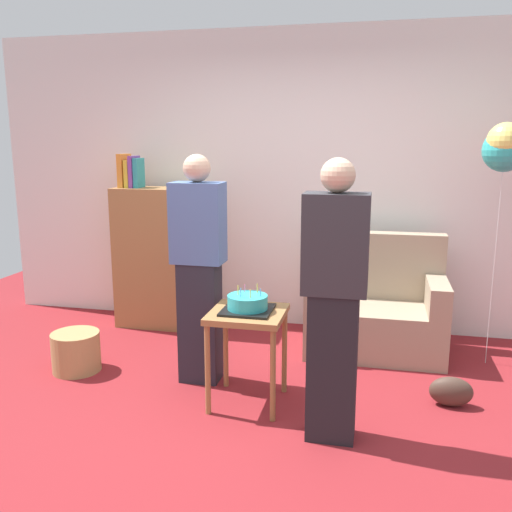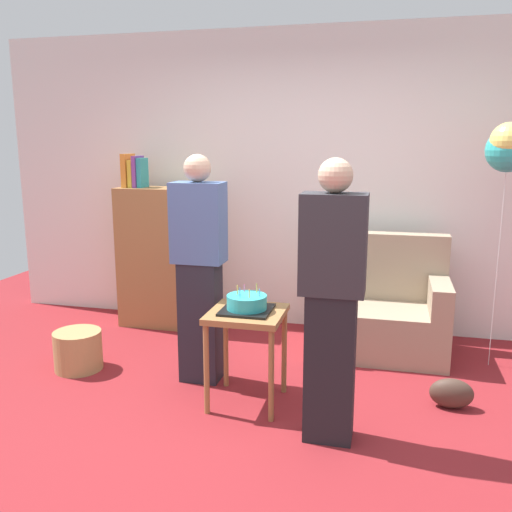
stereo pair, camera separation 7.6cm
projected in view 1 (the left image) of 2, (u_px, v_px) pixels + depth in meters
ground_plane at (258, 428)px, 3.35m from camera, size 8.00×8.00×0.00m
wall_back at (306, 182)px, 5.03m from camera, size 6.00×0.10×2.70m
couch at (376, 310)px, 4.56m from camera, size 1.10×0.70×0.96m
bookshelf at (159, 256)px, 5.11m from camera, size 0.80×0.36×1.60m
side_table at (248, 326)px, 3.58m from camera, size 0.48×0.48×0.64m
birthday_cake at (248, 304)px, 3.55m from camera, size 0.32×0.32×0.17m
person_blowing_candles at (199, 269)px, 3.87m from camera, size 0.36×0.22×1.63m
person_holding_cake at (334, 301)px, 3.09m from camera, size 0.36×0.22×1.63m
wicker_basket at (76, 352)px, 4.17m from camera, size 0.36×0.36×0.30m
handbag at (451, 392)px, 3.62m from camera, size 0.28×0.14×0.20m
balloon_bunch at (508, 146)px, 3.98m from camera, size 0.37×0.39×1.85m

